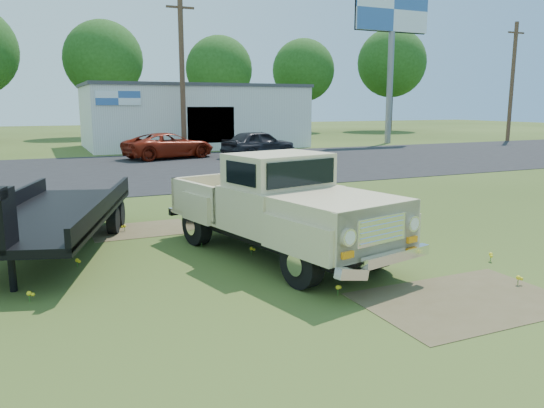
{
  "coord_description": "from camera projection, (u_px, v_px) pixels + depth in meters",
  "views": [
    {
      "loc": [
        -4.12,
        -8.57,
        2.85
      ],
      "look_at": [
        0.19,
        1.0,
        0.87
      ],
      "focal_mm": 35.0,
      "sensor_mm": 36.0,
      "label": 1
    }
  ],
  "objects": [
    {
      "name": "red_pickup",
      "position": [
        169.0,
        146.0,
        28.19
      ],
      "size": [
        5.26,
        3.4,
        1.35
      ],
      "primitive_type": "imported",
      "rotation": [
        0.0,
        0.0,
        1.83
      ],
      "color": "maroon",
      "rests_on": "ground"
    },
    {
      "name": "treeline_e",
      "position": [
        219.0,
        70.0,
        48.55
      ],
      "size": [
        6.08,
        6.08,
        9.04
      ],
      "color": "#382319",
      "rests_on": "ground"
    },
    {
      "name": "utility_pole_mid",
      "position": [
        182.0,
        73.0,
        30.35
      ],
      "size": [
        1.6,
        0.3,
        9.0
      ],
      "color": "#3F291D",
      "rests_on": "ground"
    },
    {
      "name": "dark_sedan",
      "position": [
        259.0,
        144.0,
        28.9
      ],
      "size": [
        4.57,
        2.83,
        1.45
      ],
      "primitive_type": "imported",
      "rotation": [
        0.0,
        0.0,
        1.85
      ],
      "color": "black",
      "rests_on": "ground"
    },
    {
      "name": "commercial_building",
      "position": [
        193.0,
        115.0,
        36.09
      ],
      "size": [
        14.2,
        8.2,
        4.15
      ],
      "color": "silver",
      "rests_on": "ground"
    },
    {
      "name": "flatbed_trailer",
      "position": [
        53.0,
        209.0,
        10.33
      ],
      "size": [
        3.82,
        6.51,
        1.68
      ],
      "primitive_type": null,
      "rotation": [
        0.0,
        0.0,
        -0.31
      ],
      "color": "black",
      "rests_on": "ground"
    },
    {
      "name": "billboard",
      "position": [
        392.0,
        24.0,
        37.91
      ],
      "size": [
        6.1,
        0.45,
        11.05
      ],
      "color": "slate",
      "rests_on": "ground"
    },
    {
      "name": "dirt_patch_a",
      "position": [
        465.0,
        301.0,
        7.79
      ],
      "size": [
        3.0,
        2.0,
        0.01
      ],
      "primitive_type": "cube",
      "color": "brown",
      "rests_on": "ground"
    },
    {
      "name": "treeline_f",
      "position": [
        303.0,
        70.0,
        54.77
      ],
      "size": [
        6.4,
        6.4,
        9.52
      ],
      "color": "#382319",
      "rests_on": "ground"
    },
    {
      "name": "utility_pole_east",
      "position": [
        512.0,
        81.0,
        40.85
      ],
      "size": [
        1.6,
        0.3,
        9.0
      ],
      "color": "#3F291D",
      "rests_on": "ground"
    },
    {
      "name": "asphalt_lot",
      "position": [
        138.0,
        170.0,
        23.31
      ],
      "size": [
        90.0,
        14.0,
        0.02
      ],
      "primitive_type": "cube",
      "color": "black",
      "rests_on": "ground"
    },
    {
      "name": "dirt_patch_b",
      "position": [
        141.0,
        230.0,
        12.2
      ],
      "size": [
        2.2,
        1.6,
        0.01
      ],
      "primitive_type": "cube",
      "color": "brown",
      "rests_on": "ground"
    },
    {
      "name": "treeline_g",
      "position": [
        392.0,
        63.0,
        57.29
      ],
      "size": [
        7.36,
        7.36,
        10.95
      ],
      "color": "#382319",
      "rests_on": "ground"
    },
    {
      "name": "ground",
      "position": [
        285.0,
        260.0,
        9.87
      ],
      "size": [
        140.0,
        140.0,
        0.0
      ],
      "primitive_type": "plane",
      "color": "#2D4114",
      "rests_on": "ground"
    },
    {
      "name": "treeline_d",
      "position": [
        103.0,
        60.0,
        45.74
      ],
      "size": [
        6.72,
        6.72,
        10.0
      ],
      "color": "#382319",
      "rests_on": "ground"
    },
    {
      "name": "vintage_pickup_truck",
      "position": [
        279.0,
        205.0,
        9.96
      ],
      "size": [
        3.28,
        5.75,
        1.97
      ],
      "primitive_type": null,
      "rotation": [
        0.0,
        0.0,
        0.23
      ],
      "color": "tan",
      "rests_on": "ground"
    }
  ]
}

